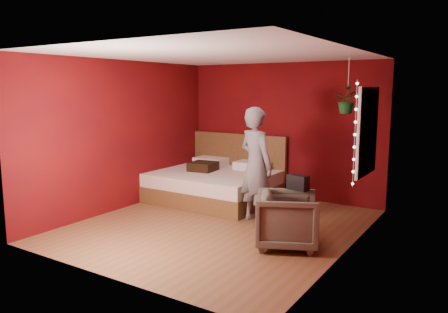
{
  "coord_description": "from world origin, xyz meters",
  "views": [
    {
      "loc": [
        3.59,
        -5.47,
        2.11
      ],
      "look_at": [
        -0.16,
        0.4,
        1.02
      ],
      "focal_mm": 35.0,
      "sensor_mm": 36.0,
      "label": 1
    }
  ],
  "objects": [
    {
      "name": "hanging_plant",
      "position": [
        1.56,
        1.23,
        1.94
      ],
      "size": [
        0.47,
        0.45,
        0.87
      ],
      "color": "silver",
      "rests_on": "room_walls"
    },
    {
      "name": "floor",
      "position": [
        0.0,
        0.0,
        0.0
      ],
      "size": [
        4.5,
        4.5,
        0.0
      ],
      "primitive_type": "plane",
      "color": "brown",
      "rests_on": "ground"
    },
    {
      "name": "bed",
      "position": [
        -0.95,
        1.38,
        0.31
      ],
      "size": [
        2.18,
        1.85,
        1.2
      ],
      "color": "brown",
      "rests_on": "ground"
    },
    {
      "name": "window",
      "position": [
        1.97,
        0.9,
        1.5
      ],
      "size": [
        0.05,
        0.97,
        1.27
      ],
      "color": "white",
      "rests_on": "room_walls"
    },
    {
      "name": "throw_pillow",
      "position": [
        -1.2,
        1.28,
        0.63
      ],
      "size": [
        0.52,
        0.52,
        0.17
      ],
      "primitive_type": "cube",
      "rotation": [
        0.0,
        0.0,
        0.11
      ],
      "color": "black",
      "rests_on": "bed"
    },
    {
      "name": "handbag",
      "position": [
        1.31,
        -0.01,
        0.84
      ],
      "size": [
        0.31,
        0.2,
        0.21
      ],
      "primitive_type": "cube",
      "rotation": [
        0.0,
        0.0,
        -0.19
      ],
      "color": "black",
      "rests_on": "armchair"
    },
    {
      "name": "person",
      "position": [
        0.38,
        0.5,
        0.92
      ],
      "size": [
        0.78,
        0.65,
        1.83
      ],
      "primitive_type": "imported",
      "rotation": [
        0.0,
        0.0,
        2.76
      ],
      "color": "slate",
      "rests_on": "ground"
    },
    {
      "name": "room_walls",
      "position": [
        0.0,
        0.0,
        1.68
      ],
      "size": [
        4.04,
        4.54,
        2.62
      ],
      "color": "#660C0A",
      "rests_on": "ground"
    },
    {
      "name": "armchair",
      "position": [
        1.27,
        -0.25,
        0.37
      ],
      "size": [
        1.07,
        1.06,
        0.74
      ],
      "primitive_type": "imported",
      "rotation": [
        0.0,
        0.0,
        2.01
      ],
      "color": "#5B5948",
      "rests_on": "ground"
    },
    {
      "name": "fairy_lights",
      "position": [
        1.94,
        0.37,
        1.5
      ],
      "size": [
        0.04,
        0.04,
        1.45
      ],
      "color": "silver",
      "rests_on": "room_walls"
    }
  ]
}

